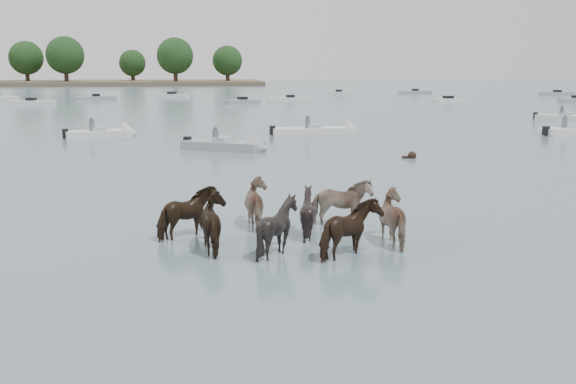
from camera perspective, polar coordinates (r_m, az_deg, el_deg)
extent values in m
plane|color=#4D606E|center=(16.78, 4.68, -4.65)|extent=(400.00, 400.00, 0.00)
imported|color=black|center=(17.52, -8.83, -2.05)|extent=(1.85, 1.78, 1.49)
imported|color=#A0826C|center=(18.60, -2.37, -1.15)|extent=(1.85, 1.93, 1.50)
imported|color=black|center=(17.52, 1.72, -2.02)|extent=(1.73, 1.71, 1.43)
imported|color=#9E806B|center=(18.70, 4.62, -1.10)|extent=(1.80, 0.85, 1.51)
imported|color=black|center=(16.29, -6.10, -2.90)|extent=(1.91, 1.98, 1.53)
imported|color=black|center=(15.79, -0.91, -3.26)|extent=(1.61, 1.48, 1.54)
imported|color=black|center=(15.62, 5.46, -3.52)|extent=(1.89, 1.80, 1.52)
imported|color=#7F6B56|center=(17.02, 9.80, -2.42)|extent=(1.85, 1.94, 1.52)
sphere|color=black|center=(33.05, 10.85, 3.16)|extent=(0.44, 0.44, 0.44)
cube|color=black|center=(32.99, 10.43, 2.99)|extent=(0.50, 0.22, 0.18)
cube|color=silver|center=(43.49, -16.32, 4.87)|extent=(4.37, 2.76, 0.55)
cone|color=silver|center=(43.83, -13.68, 5.04)|extent=(1.34, 1.80, 1.60)
cube|color=#99ADB7|center=(43.46, -16.35, 5.33)|extent=(1.10, 1.31, 0.35)
cube|color=black|center=(43.23, -19.01, 4.88)|extent=(0.44, 0.44, 0.60)
cylinder|color=#595966|center=(43.51, -16.88, 5.57)|extent=(0.36, 0.36, 0.70)
sphere|color=#595966|center=(43.47, -16.91, 6.16)|extent=(0.24, 0.24, 0.24)
cube|color=gray|center=(35.81, -5.74, 4.03)|extent=(4.68, 3.53, 0.55)
cone|color=gray|center=(34.86, -2.47, 3.88)|extent=(1.55, 1.84, 1.60)
cube|color=#99ADB7|center=(35.77, -5.75, 4.58)|extent=(1.24, 1.37, 0.35)
cube|color=black|center=(36.86, -8.83, 4.38)|extent=(0.47, 0.47, 0.60)
cylinder|color=#595966|center=(35.74, -6.40, 4.89)|extent=(0.36, 0.36, 0.70)
sphere|color=#595966|center=(35.70, -6.41, 5.60)|extent=(0.24, 0.24, 0.24)
cube|color=silver|center=(43.65, 2.26, 5.32)|extent=(5.71, 2.03, 0.55)
cone|color=silver|center=(44.40, 5.79, 5.37)|extent=(1.02, 1.67, 1.60)
cube|color=#99ADB7|center=(43.62, 2.26, 5.78)|extent=(0.88, 1.18, 0.35)
cube|color=black|center=(43.06, -1.38, 5.45)|extent=(0.38, 0.38, 0.60)
cylinder|color=#595966|center=(43.54, 1.74, 6.04)|extent=(0.36, 0.36, 0.70)
sphere|color=#595966|center=(43.50, 1.74, 6.63)|extent=(0.24, 0.24, 0.24)
cube|color=silver|center=(47.61, 23.52, 4.89)|extent=(4.66, 2.93, 0.55)
cube|color=#99ADB7|center=(47.58, 23.56, 5.31)|extent=(1.12, 1.32, 0.35)
cube|color=black|center=(45.96, 21.75, 5.02)|extent=(0.44, 0.44, 0.60)
cylinder|color=#595966|center=(47.36, 23.15, 5.56)|extent=(0.36, 0.36, 0.70)
sphere|color=#595966|center=(47.33, 23.20, 6.10)|extent=(0.24, 0.24, 0.24)
cube|color=silver|center=(59.65, 23.24, 5.97)|extent=(4.93, 3.87, 0.55)
cube|color=#99ADB7|center=(59.63, 23.26, 6.30)|extent=(1.27, 1.37, 0.35)
cube|color=black|center=(59.74, 20.94, 6.29)|extent=(0.48, 0.48, 0.60)
cylinder|color=#595966|center=(59.41, 22.94, 6.51)|extent=(0.36, 0.36, 0.70)
sphere|color=#595966|center=(59.39, 22.97, 6.94)|extent=(0.24, 0.24, 0.24)
cube|color=silver|center=(83.50, -21.64, 7.29)|extent=(5.58, 2.13, 0.60)
cube|color=black|center=(83.48, -21.66, 7.55)|extent=(1.11, 1.11, 0.50)
cube|color=gray|center=(92.57, -16.52, 7.90)|extent=(5.61, 2.54, 0.60)
cube|color=black|center=(92.55, -16.53, 8.13)|extent=(1.18, 1.18, 0.50)
cube|color=silver|center=(97.50, -10.18, 8.31)|extent=(5.26, 3.44, 0.60)
cube|color=black|center=(97.49, -10.19, 8.53)|extent=(1.32, 1.32, 0.50)
cube|color=gray|center=(80.26, -4.02, 7.91)|extent=(4.50, 3.05, 0.60)
cube|color=black|center=(80.24, -4.03, 8.18)|extent=(1.31, 1.31, 0.50)
cube|color=silver|center=(85.52, 0.21, 8.13)|extent=(5.95, 2.22, 0.60)
cube|color=black|center=(85.50, 0.21, 8.38)|extent=(1.12, 1.12, 0.50)
cube|color=silver|center=(105.02, 4.50, 8.63)|extent=(4.35, 2.63, 0.60)
cube|color=black|center=(105.00, 4.50, 8.84)|extent=(1.25, 1.25, 0.50)
cube|color=silver|center=(85.09, 13.91, 7.79)|extent=(4.37, 2.90, 0.60)
cube|color=black|center=(85.08, 13.92, 8.05)|extent=(1.30, 1.30, 0.50)
cube|color=gray|center=(110.98, 11.11, 8.59)|extent=(5.55, 2.06, 0.60)
cube|color=black|center=(110.96, 11.12, 8.78)|extent=(1.10, 1.10, 0.50)
cube|color=gray|center=(111.89, 22.60, 7.97)|extent=(5.55, 1.59, 0.60)
cube|color=black|center=(111.88, 22.61, 8.17)|extent=(1.02, 1.02, 0.50)
cylinder|color=#382619|center=(170.58, -21.93, 9.31)|extent=(1.00, 1.00, 3.60)
sphere|color=black|center=(170.57, -22.05, 10.89)|extent=(7.99, 7.99, 7.99)
cylinder|color=#382619|center=(162.74, -18.91, 9.52)|extent=(1.00, 1.00, 3.91)
sphere|color=black|center=(162.74, -19.02, 11.32)|extent=(8.70, 8.70, 8.70)
cylinder|color=#382619|center=(168.77, -13.48, 9.68)|extent=(1.00, 1.00, 2.94)
sphere|color=black|center=(168.74, -13.54, 10.98)|extent=(6.54, 6.54, 6.54)
cylinder|color=#382619|center=(158.61, -9.85, 9.91)|extent=(1.00, 1.00, 3.85)
sphere|color=black|center=(158.60, -9.91, 11.72)|extent=(8.55, 8.55, 8.55)
cylinder|color=#382619|center=(161.99, -5.33, 9.94)|extent=(1.00, 1.00, 3.26)
sphere|color=black|center=(161.97, -5.35, 11.44)|extent=(7.24, 7.24, 7.24)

